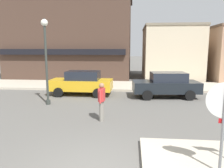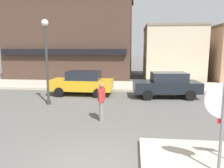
{
  "view_description": "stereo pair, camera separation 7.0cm",
  "coord_description": "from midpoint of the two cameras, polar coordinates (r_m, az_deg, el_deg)",
  "views": [
    {
      "loc": [
        0.88,
        -4.68,
        3.01
      ],
      "look_at": [
        0.03,
        4.5,
        1.5
      ],
      "focal_mm": 35.0,
      "sensor_mm": 36.0,
      "label": 1
    },
    {
      "loc": [
        0.95,
        -4.67,
        3.01
      ],
      "look_at": [
        0.03,
        4.5,
        1.5
      ],
      "focal_mm": 35.0,
      "sensor_mm": 36.0,
      "label": 2
    }
  ],
  "objects": [
    {
      "name": "lamp_post",
      "position": [
        12.05,
        -17.11,
        8.66
      ],
      "size": [
        0.36,
        0.36,
        4.54
      ],
      "color": "#333833",
      "rests_on": "ground"
    },
    {
      "name": "pedestrian_crossing_near",
      "position": [
        9.09,
        -2.93,
        -4.34
      ],
      "size": [
        0.26,
        0.56,
        1.61
      ],
      "color": "gray",
      "rests_on": "ground"
    },
    {
      "name": "building_storefront_left_near",
      "position": [
        23.11,
        14.8,
        7.94
      ],
      "size": [
        5.35,
        6.92,
        5.15
      ],
      "color": "beige",
      "rests_on": "ground"
    },
    {
      "name": "kerb_far",
      "position": [
        17.34,
        2.18,
        -0.45
      ],
      "size": [
        80.0,
        4.0,
        0.15
      ],
      "primitive_type": "cube",
      "color": "#B7AD99",
      "rests_on": "ground"
    },
    {
      "name": "stop_sign",
      "position": [
        5.53,
        26.88,
        -7.41
      ],
      "size": [
        0.82,
        0.12,
        2.3
      ],
      "color": "gray",
      "rests_on": "ground"
    },
    {
      "name": "building_corner_shop",
      "position": [
        24.65,
        -9.6,
        12.13
      ],
      "size": [
        12.22,
        10.02,
        8.55
      ],
      "color": "#473328",
      "rests_on": "ground"
    },
    {
      "name": "parked_car_nearest",
      "position": [
        14.33,
        -8.07,
        0.38
      ],
      "size": [
        4.03,
        1.93,
        1.56
      ],
      "color": "gold",
      "rests_on": "ground"
    },
    {
      "name": "parked_car_second",
      "position": [
        13.87,
        13.84,
        -0.09
      ],
      "size": [
        4.13,
        2.14,
        1.56
      ],
      "color": "black",
      "rests_on": "ground"
    }
  ]
}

